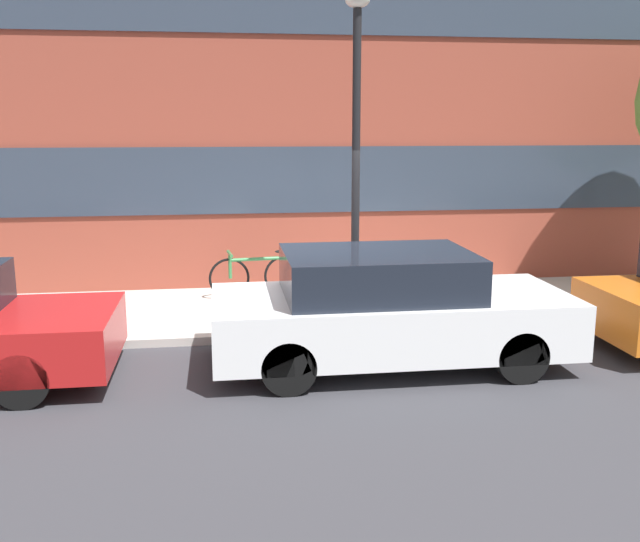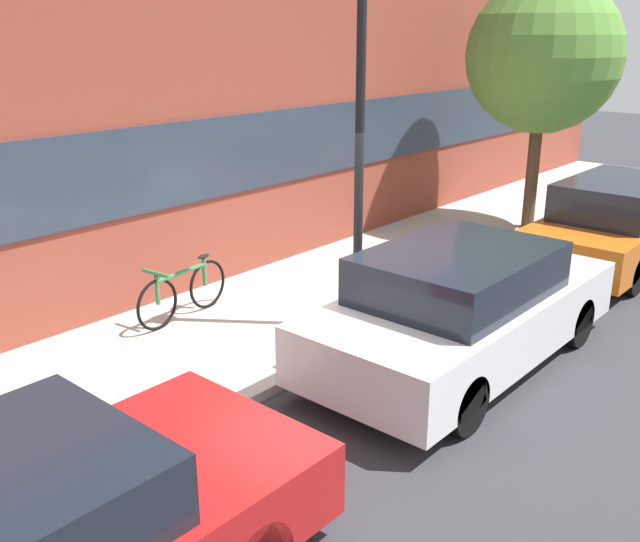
# 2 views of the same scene
# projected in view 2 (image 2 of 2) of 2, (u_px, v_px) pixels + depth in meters

# --- Properties ---
(ground_plane) EXTENTS (56.00, 56.00, 0.00)m
(ground_plane) POSITION_uv_depth(u_px,v_px,m) (335.00, 364.00, 8.12)
(ground_plane) COLOR #333338
(sidewalk_strip) EXTENTS (28.00, 2.89, 0.11)m
(sidewalk_strip) POSITION_uv_depth(u_px,v_px,m) (248.00, 326.00, 9.00)
(sidewalk_strip) COLOR #B2AFA8
(sidewalk_strip) RESTS_ON ground_plane
(parked_car_white) EXTENTS (4.21, 1.79, 1.38)m
(parked_car_white) POSITION_uv_depth(u_px,v_px,m) (462.00, 307.00, 7.92)
(parked_car_white) COLOR silver
(parked_car_white) RESTS_ON ground_plane
(parked_car_orange) EXTENTS (4.38, 1.62, 1.39)m
(parked_car_orange) POSITION_uv_depth(u_px,v_px,m) (619.00, 222.00, 11.39)
(parked_car_orange) COLOR #D16619
(parked_car_orange) RESTS_ON ground_plane
(bicycle) EXTENTS (1.53, 0.44, 0.75)m
(bicycle) POSITION_uv_depth(u_px,v_px,m) (183.00, 291.00, 8.99)
(bicycle) COLOR black
(bicycle) RESTS_ON sidewalk_strip
(street_tree) EXTENTS (2.68, 2.68, 4.41)m
(street_tree) POSITION_uv_depth(u_px,v_px,m) (544.00, 56.00, 12.31)
(street_tree) COLOR brown
(street_tree) RESTS_ON sidewalk_strip
(lamp_post) EXTENTS (0.32, 0.32, 4.37)m
(lamp_post) POSITION_uv_depth(u_px,v_px,m) (360.00, 103.00, 8.00)
(lamp_post) COLOR black
(lamp_post) RESTS_ON sidewalk_strip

